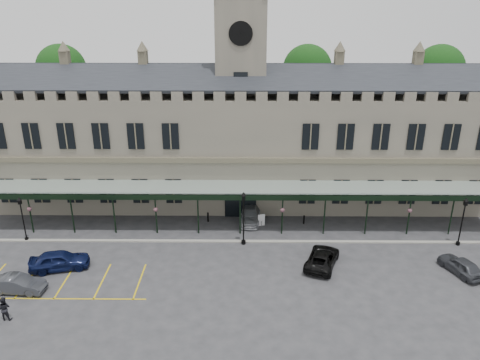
{
  "coord_description": "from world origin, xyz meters",
  "views": [
    {
      "loc": [
        0.35,
        -32.81,
        21.35
      ],
      "look_at": [
        0.0,
        6.0,
        6.0
      ],
      "focal_mm": 35.0,
      "sensor_mm": 36.0,
      "label": 1
    }
  ],
  "objects_px": {
    "lamp_post_left": "(22,215)",
    "car_left_a": "(60,260)",
    "person_b": "(4,308)",
    "lamp_post_right": "(463,217)",
    "traffic_cone": "(465,264)",
    "car_van": "(322,258)",
    "car_right_a": "(461,265)",
    "clock_tower": "(241,81)",
    "sign_board": "(261,220)",
    "lamp_post_mid": "(244,214)",
    "station_building": "(241,143)",
    "car_taxi": "(250,215)",
    "car_left_b": "(18,284)"
  },
  "relations": [
    {
      "from": "lamp_post_left",
      "to": "person_b",
      "type": "bearing_deg",
      "value": -72.92
    },
    {
      "from": "station_building",
      "to": "car_left_b",
      "type": "height_order",
      "value": "station_building"
    },
    {
      "from": "station_building",
      "to": "lamp_post_mid",
      "type": "xyz_separation_m",
      "value": [
        0.33,
        -10.76,
        -3.38
      ]
    },
    {
      "from": "traffic_cone",
      "to": "person_b",
      "type": "xyz_separation_m",
      "value": [
        -35.38,
        -7.01,
        0.57
      ]
    },
    {
      "from": "lamp_post_mid",
      "to": "station_building",
      "type": "bearing_deg",
      "value": 91.75
    },
    {
      "from": "lamp_post_left",
      "to": "car_taxi",
      "type": "xyz_separation_m",
      "value": [
        20.96,
        4.3,
        -1.92
      ]
    },
    {
      "from": "clock_tower",
      "to": "car_right_a",
      "type": "height_order",
      "value": "clock_tower"
    },
    {
      "from": "car_taxi",
      "to": "person_b",
      "type": "xyz_separation_m",
      "value": [
        -17.46,
        -15.69,
        0.21
      ]
    },
    {
      "from": "car_van",
      "to": "car_left_b",
      "type": "bearing_deg",
      "value": 30.75
    },
    {
      "from": "lamp_post_right",
      "to": "traffic_cone",
      "type": "bearing_deg",
      "value": -105.85
    },
    {
      "from": "sign_board",
      "to": "person_b",
      "type": "distance_m",
      "value": 23.63
    },
    {
      "from": "lamp_post_left",
      "to": "car_left_b",
      "type": "distance_m",
      "value": 8.83
    },
    {
      "from": "car_left_a",
      "to": "car_taxi",
      "type": "bearing_deg",
      "value": -74.15
    },
    {
      "from": "lamp_post_right",
      "to": "traffic_cone",
      "type": "distance_m",
      "value": 4.76
    },
    {
      "from": "lamp_post_left",
      "to": "person_b",
      "type": "xyz_separation_m",
      "value": [
        3.5,
        -11.39,
        -1.72
      ]
    },
    {
      "from": "lamp_post_right",
      "to": "car_left_a",
      "type": "relative_size",
      "value": 0.98
    },
    {
      "from": "traffic_cone",
      "to": "car_taxi",
      "type": "relative_size",
      "value": 0.14
    },
    {
      "from": "lamp_post_left",
      "to": "car_van",
      "type": "relative_size",
      "value": 0.9
    },
    {
      "from": "clock_tower",
      "to": "lamp_post_right",
      "type": "distance_m",
      "value": 25.02
    },
    {
      "from": "clock_tower",
      "to": "person_b",
      "type": "xyz_separation_m",
      "value": [
        -16.46,
        -21.79,
        -12.21
      ]
    },
    {
      "from": "lamp_post_left",
      "to": "car_left_a",
      "type": "height_order",
      "value": "lamp_post_left"
    },
    {
      "from": "sign_board",
      "to": "lamp_post_right",
      "type": "bearing_deg",
      "value": -30.76
    },
    {
      "from": "lamp_post_left",
      "to": "lamp_post_right",
      "type": "height_order",
      "value": "lamp_post_right"
    },
    {
      "from": "traffic_cone",
      "to": "clock_tower",
      "type": "bearing_deg",
      "value": 142.02
    },
    {
      "from": "clock_tower",
      "to": "sign_board",
      "type": "relative_size",
      "value": 20.24
    },
    {
      "from": "car_van",
      "to": "person_b",
      "type": "relative_size",
      "value": 2.73
    },
    {
      "from": "traffic_cone",
      "to": "car_left_a",
      "type": "height_order",
      "value": "car_left_a"
    },
    {
      "from": "person_b",
      "to": "car_taxi",
      "type": "bearing_deg",
      "value": -138.49
    },
    {
      "from": "car_left_a",
      "to": "car_taxi",
      "type": "height_order",
      "value": "car_left_a"
    },
    {
      "from": "clock_tower",
      "to": "person_b",
      "type": "distance_m",
      "value": 29.91
    },
    {
      "from": "car_van",
      "to": "car_right_a",
      "type": "bearing_deg",
      "value": -164.32
    },
    {
      "from": "lamp_post_right",
      "to": "sign_board",
      "type": "xyz_separation_m",
      "value": [
        -17.94,
        3.7,
        -2.2
      ]
    },
    {
      "from": "lamp_post_right",
      "to": "person_b",
      "type": "xyz_separation_m",
      "value": [
        -36.5,
        -10.93,
        -1.9
      ]
    },
    {
      "from": "lamp_post_mid",
      "to": "clock_tower",
      "type": "bearing_deg",
      "value": 91.74
    },
    {
      "from": "station_building",
      "to": "car_taxi",
      "type": "xyz_separation_m",
      "value": [
        1.0,
        -6.02,
        -5.77
      ]
    },
    {
      "from": "clock_tower",
      "to": "lamp_post_mid",
      "type": "distance_m",
      "value": 14.77
    },
    {
      "from": "traffic_cone",
      "to": "sign_board",
      "type": "xyz_separation_m",
      "value": [
        -16.83,
        7.61,
        0.27
      ]
    },
    {
      "from": "station_building",
      "to": "lamp_post_mid",
      "type": "height_order",
      "value": "station_building"
    },
    {
      "from": "traffic_cone",
      "to": "car_right_a",
      "type": "xyz_separation_m",
      "value": [
        -0.7,
        -0.75,
        0.36
      ]
    },
    {
      "from": "lamp_post_mid",
      "to": "car_van",
      "type": "relative_size",
      "value": 1.06
    },
    {
      "from": "person_b",
      "to": "lamp_post_mid",
      "type": "bearing_deg",
      "value": -147.33
    },
    {
      "from": "sign_board",
      "to": "car_van",
      "type": "relative_size",
      "value": 0.25
    },
    {
      "from": "lamp_post_mid",
      "to": "car_taxi",
      "type": "xyz_separation_m",
      "value": [
        0.67,
        4.74,
        -2.39
      ]
    },
    {
      "from": "car_van",
      "to": "car_left_a",
      "type": "bearing_deg",
      "value": 23.19
    },
    {
      "from": "station_building",
      "to": "traffic_cone",
      "type": "bearing_deg",
      "value": -37.82
    },
    {
      "from": "station_building",
      "to": "car_taxi",
      "type": "height_order",
      "value": "station_building"
    },
    {
      "from": "lamp_post_mid",
      "to": "lamp_post_left",
      "type": "bearing_deg",
      "value": 178.75
    },
    {
      "from": "person_b",
      "to": "car_left_b",
      "type": "bearing_deg",
      "value": -80.63
    },
    {
      "from": "lamp_post_mid",
      "to": "lamp_post_right",
      "type": "distance_m",
      "value": 19.71
    },
    {
      "from": "station_building",
      "to": "person_b",
      "type": "relative_size",
      "value": 33.33
    }
  ]
}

